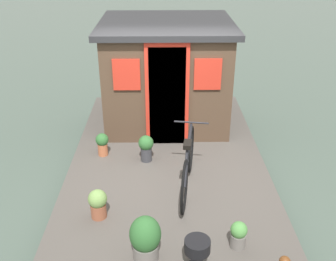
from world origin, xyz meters
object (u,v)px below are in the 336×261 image
Objects in this scene: bicycle at (188,164)px; potted_plant_basil at (102,143)px; houseboat_cabin at (166,72)px; potted_plant_succulent at (145,238)px; charcoal_grill at (197,247)px; potted_plant_mint at (146,147)px; potted_plant_geranium at (98,203)px; potted_plant_sage at (238,234)px.

potted_plant_basil is at bearing 54.52° from bicycle.
houseboat_cabin is 1.40× the size of bicycle.
charcoal_grill is (-0.14, -0.56, -0.01)m from potted_plant_succulent.
houseboat_cabin is 3.90m from charcoal_grill.
potted_plant_mint reaches higher than potted_plant_geranium.
potted_plant_mint is (1.94, 1.13, 0.07)m from potted_plant_sage.
potted_plant_basil is at bearing 75.51° from potted_plant_mint.
houseboat_cabin is 6.12× the size of potted_plant_basil.
potted_plant_sage is at bearing -167.35° from houseboat_cabin.
houseboat_cabin is at bearing -17.05° from potted_plant_geranium.
houseboat_cabin reaches higher than potted_plant_geranium.
houseboat_cabin reaches higher than potted_plant_sage.
bicycle is at bearing -125.48° from potted_plant_basil.
houseboat_cabin is 5.86× the size of potted_plant_geranium.
bicycle is 1.45m from potted_plant_succulent.
potted_plant_succulent is at bearing 175.70° from houseboat_cabin.
potted_plant_mint is 1.18× the size of charcoal_grill.
charcoal_grill is (-1.49, -0.01, -0.12)m from bicycle.
potted_plant_mint is 2.34m from charcoal_grill.
houseboat_cabin is 2.42m from bicycle.
potted_plant_succulent is at bearing -138.79° from potted_plant_geranium.
potted_plant_mint is at bearing -104.49° from potted_plant_basil.
charcoal_grill is (-3.83, -0.28, -0.67)m from houseboat_cabin.
potted_plant_basil is (2.29, 0.79, -0.07)m from potted_plant_succulent.
bicycle is 1.35m from potted_plant_geranium.
charcoal_grill is at bearing -179.54° from bicycle.
houseboat_cabin reaches higher than potted_plant_succulent.
bicycle is 4.93× the size of potted_plant_sage.
potted_plant_mint is at bearing 167.69° from houseboat_cabin.
potted_plant_sage is 0.88× the size of potted_plant_basil.
potted_plant_mint reaches higher than charcoal_grill.
charcoal_grill reaches higher than potted_plant_sage.
houseboat_cabin is at bearing -37.43° from potted_plant_basil.
bicycle is 3.02× the size of potted_plant_succulent.
houseboat_cabin is 5.39× the size of potted_plant_mint.
potted_plant_sage is at bearing -138.97° from potted_plant_basil.
potted_plant_basil is (0.95, 1.34, -0.18)m from bicycle.
bicycle is 4.36× the size of potted_plant_basil.
potted_plant_succulent is 0.58m from charcoal_grill.
potted_plant_mint is 1.14× the size of potted_plant_basil.
houseboat_cabin is 3.75m from potted_plant_succulent.
potted_plant_succulent reaches higher than potted_plant_mint.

